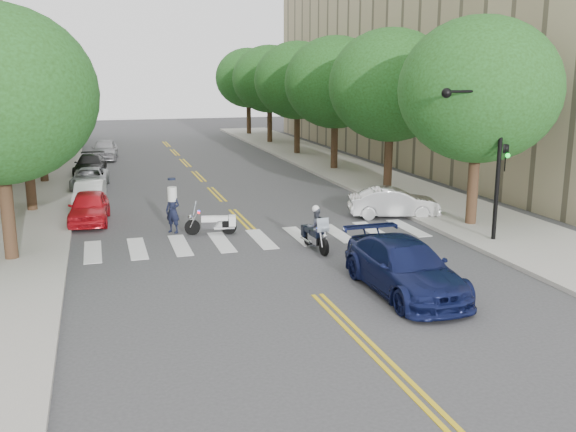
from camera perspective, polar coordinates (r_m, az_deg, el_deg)
name	(u,v)px	position (r m, az deg, el deg)	size (l,w,h in m)	color
ground	(317,295)	(18.64, 2.60, -7.01)	(140.00, 140.00, 0.00)	#38383A
sidewalk_left	(32,183)	(39.22, -21.82, 2.76)	(5.00, 60.00, 0.15)	#9E9991
sidewalk_right	(344,168)	(41.94, 5.00, 4.24)	(5.00, 60.00, 0.15)	#9E9991
building_right	(534,5)	(53.33, 21.05, 17.07)	(26.00, 44.00, 22.00)	tan
tree_l_1	(22,88)	(30.69, -22.60, 10.45)	(6.40, 6.40, 8.45)	#382316
tree_l_2	(36,84)	(38.66, -21.45, 10.84)	(6.40, 6.40, 8.45)	#382316
tree_l_3	(46,82)	(46.64, -20.70, 11.10)	(6.40, 6.40, 8.45)	#382316
tree_l_4	(53,80)	(54.63, -20.17, 11.28)	(6.40, 6.40, 8.45)	#382316
tree_l_5	(58,79)	(62.62, -19.77, 11.42)	(6.40, 6.40, 8.45)	#382316
tree_r_0	(479,90)	(26.87, 16.62, 10.68)	(6.40, 6.40, 8.45)	#382316
tree_r_1	(391,85)	(33.87, 9.12, 11.39)	(6.40, 6.40, 8.45)	#382316
tree_r_2	(335,83)	(41.22, 4.23, 11.75)	(6.40, 6.40, 8.45)	#382316
tree_r_3	(297,81)	(48.79, 0.82, 11.95)	(6.40, 6.40, 8.45)	#382316
tree_r_4	(269,79)	(56.47, -1.66, 12.07)	(6.40, 6.40, 8.45)	#382316
tree_r_5	(248,78)	(64.23, -3.55, 12.15)	(6.40, 6.40, 8.45)	#382316
traffic_signal_pole	(489,144)	(24.32, 17.41, 6.11)	(2.82, 0.42, 6.00)	black
motorcycle_police	(315,230)	(23.01, 2.42, -1.23)	(0.72, 2.03, 1.64)	black
motorcycle_parked	(215,223)	(25.35, -6.48, -0.62)	(2.03, 0.73, 1.32)	black
officer_standing	(173,211)	(25.77, -10.20, 0.46)	(0.65, 0.42, 1.77)	black
convertible	(394,203)	(28.48, 9.37, 1.17)	(1.37, 3.93, 1.29)	silver
sedan_blue	(405,267)	(18.91, 10.32, -4.50)	(2.12, 5.22, 1.51)	#101742
parked_car_a	(89,207)	(28.37, -17.26, 0.76)	(1.58, 3.93, 1.34)	red
parked_car_b	(89,195)	(31.57, -17.23, 1.83)	(1.29, 3.69, 1.21)	silver
parked_car_c	(90,179)	(36.50, -17.20, 3.20)	(1.88, 4.08, 1.13)	#A6A9AE
parked_car_d	(90,165)	(41.44, -17.19, 4.37)	(1.74, 4.29, 1.24)	black
parked_car_e	(105,149)	(48.27, -15.98, 5.70)	(1.72, 4.28, 1.46)	#A2A1A6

